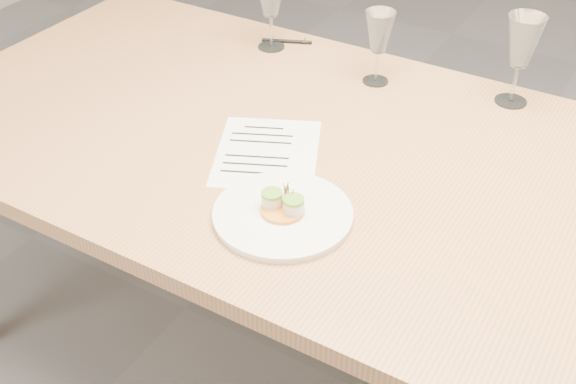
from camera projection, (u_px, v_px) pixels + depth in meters
The scene contains 6 objects.
dining_table at pixel (407, 201), 1.55m from camera, with size 2.40×1.00×0.75m.
dinner_plate at pixel (283, 213), 1.39m from camera, with size 0.27×0.27×0.07m.
recipe_sheet at pixel (267, 152), 1.58m from camera, with size 0.32×0.35×0.00m.
ballpoint_pen at pixel (287, 41), 2.02m from camera, with size 0.13×0.07×0.01m.
wine_glass_1 at pixel (379, 34), 1.76m from camera, with size 0.08×0.08×0.19m.
wine_glass_2 at pixel (523, 43), 1.67m from camera, with size 0.09×0.09×0.22m.
Camera 1 is at (0.41, -1.19, 1.63)m, focal length 45.00 mm.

